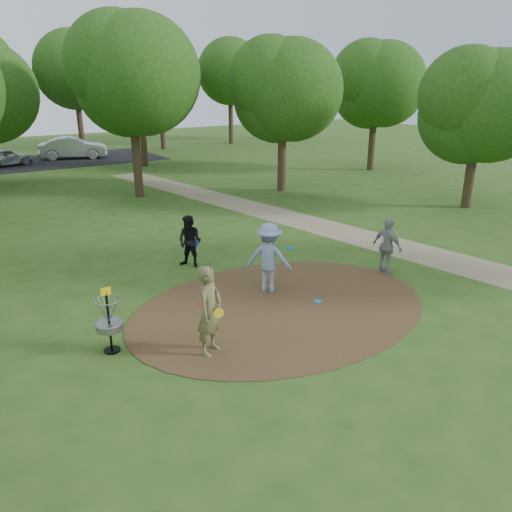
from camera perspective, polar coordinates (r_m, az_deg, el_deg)
ground at (r=13.38m, az=2.90°, el=-5.87°), size 100.00×100.00×0.00m
dirt_clearing at (r=13.38m, az=2.90°, el=-5.83°), size 8.40×8.40×0.02m
footpath at (r=18.95m, az=15.09°, el=1.21°), size 7.55×39.89×0.01m
parking_lot at (r=41.11m, az=-21.01°, el=10.18°), size 14.00×8.00×0.01m
player_observer_with_disc at (r=10.87m, az=-5.31°, el=-6.23°), size 0.89×0.82×2.04m
player_throwing_with_disc at (r=14.03m, az=1.49°, el=-0.19°), size 1.55×1.47×2.01m
player_walking_with_disc at (r=16.10m, az=-7.56°, el=1.65°), size 0.99×1.04×1.69m
player_waiting_with_disc at (r=15.86m, az=14.76°, el=1.05°), size 0.52×1.06×1.78m
disc_ground_blue at (r=13.75m, az=7.07°, el=-5.15°), size 0.22×0.22×0.02m
disc_ground_red at (r=13.56m, az=-6.09°, el=-5.47°), size 0.22×0.22×0.02m
car_left at (r=39.82m, az=-26.82°, el=10.05°), size 3.97×2.59×1.26m
car_right at (r=41.67m, az=-20.16°, el=11.52°), size 5.25×3.23×1.63m
disc_golf_basket at (r=11.40m, az=-16.52°, el=-6.55°), size 0.63×0.63×1.54m
tree_ring at (r=21.50m, az=-10.86°, el=17.76°), size 37.42×45.40×9.35m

